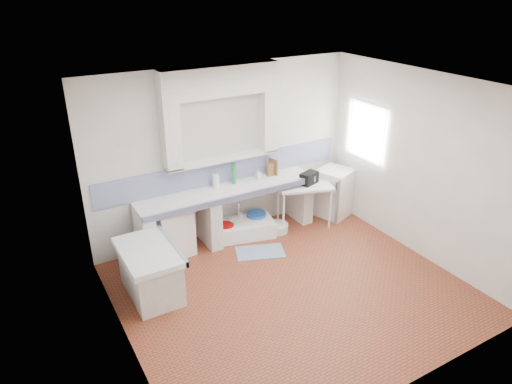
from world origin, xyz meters
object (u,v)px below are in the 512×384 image
sink (244,229)px  stove (171,231)px  side_table (304,205)px  fridge (334,192)px

sink → stove: bearing=-169.5°
side_table → fridge: (0.71, 0.07, 0.05)m
fridge → stove: bearing=156.2°
side_table → fridge: fridge is taller
fridge → sink: bearing=156.0°
stove → fridge: bearing=-12.7°
stove → sink: (1.25, -0.07, -0.28)m
sink → side_table: bearing=4.0°
stove → fridge: fridge is taller
sink → side_table: 1.12m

